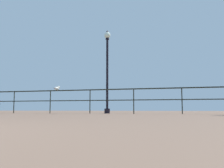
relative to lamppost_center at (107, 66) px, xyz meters
The scene contains 3 objects.
pier_railing 1.42m from the lamppost_center, 41.45° to the right, with size 18.39×0.05×1.11m.
lamppost_center is the anchor object (origin of this frame).
seagull_on_rail 2.66m from the lamppost_center, behind, with size 0.23×0.45×0.21m.
Camera 1 is at (2.96, -0.68, 0.19)m, focal length 39.32 mm.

